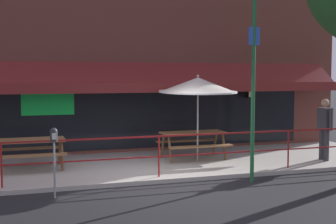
% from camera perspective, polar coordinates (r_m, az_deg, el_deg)
% --- Properties ---
extents(ground_plane, '(120.00, 120.00, 0.00)m').
position_cam_1_polar(ground_plane, '(10.73, -0.64, -8.74)').
color(ground_plane, black).
extents(patio_deck, '(15.00, 4.00, 0.10)m').
position_cam_1_polar(patio_deck, '(12.60, -3.37, -6.52)').
color(patio_deck, '#ADA89E').
rests_on(patio_deck, ground).
extents(restaurant_building, '(15.00, 1.60, 8.60)m').
position_cam_1_polar(restaurant_building, '(14.65, -5.70, 11.58)').
color(restaurant_building, brown).
rests_on(restaurant_building, ground).
extents(patio_railing, '(13.84, 0.04, 0.97)m').
position_cam_1_polar(patio_railing, '(10.86, -1.12, -4.29)').
color(patio_railing, maroon).
rests_on(patio_railing, patio_deck).
extents(picnic_table_left, '(1.80, 1.42, 0.76)m').
position_cam_1_polar(picnic_table_left, '(12.22, -16.70, -3.93)').
color(picnic_table_left, brown).
rests_on(picnic_table_left, patio_deck).
extents(picnic_table_centre, '(1.80, 1.42, 0.76)m').
position_cam_1_polar(picnic_table_centre, '(13.19, 3.11, -3.13)').
color(picnic_table_centre, brown).
rests_on(picnic_table_centre, patio_deck).
extents(patio_umbrella_centre, '(2.14, 2.14, 2.38)m').
position_cam_1_polar(patio_umbrella_centre, '(12.77, 3.66, 3.25)').
color(patio_umbrella_centre, '#B7B2A8').
rests_on(patio_umbrella_centre, patio_deck).
extents(pedestrian_walking, '(0.24, 0.62, 1.71)m').
position_cam_1_polar(pedestrian_walking, '(13.65, 18.55, -1.62)').
color(pedestrian_walking, '#333338').
rests_on(pedestrian_walking, patio_deck).
extents(parking_meter_near, '(0.15, 0.16, 1.42)m').
position_cam_1_polar(parking_meter_near, '(9.57, -13.74, -3.51)').
color(parking_meter_near, gray).
rests_on(parking_meter_near, ground).
extents(street_sign_pole, '(0.28, 0.09, 4.64)m').
position_cam_1_polar(street_sign_pole, '(10.81, 10.35, 4.00)').
color(street_sign_pole, '#1E6033').
rests_on(street_sign_pole, ground).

